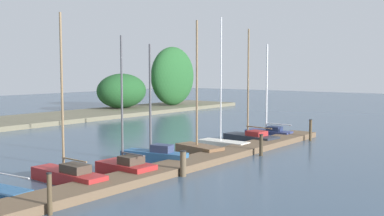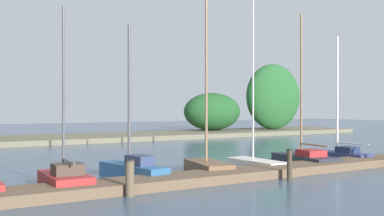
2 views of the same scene
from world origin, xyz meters
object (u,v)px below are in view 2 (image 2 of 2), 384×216
Objects in this scene: sailboat_7 at (254,162)px; sailboat_8 at (303,157)px; sailboat_9 at (340,153)px; mooring_piling_3 at (289,164)px; sailboat_6 at (207,163)px; mooring_piling_2 at (130,178)px; sailboat_5 at (132,168)px; sailboat_4 at (64,178)px.

sailboat_8 is at bearing -97.11° from sailboat_7.
mooring_piling_3 is at bearing 114.13° from sailboat_9.
sailboat_7 is at bearing 87.24° from sailboat_9.
sailboat_7 reaches higher than sailboat_6.
sailboat_9 reaches higher than mooring_piling_2.
sailboat_8 is (9.00, -0.41, -0.06)m from sailboat_5.
sailboat_6 is at bearing 96.98° from sailboat_8.
sailboat_5 is 5.18× the size of mooring_piling_2.
mooring_piling_2 is 0.98× the size of mooring_piling_3.
sailboat_7 is at bearing 73.26° from mooring_piling_3.
sailboat_6 is 1.14× the size of sailboat_9.
sailboat_6 is 5.67m from sailboat_8.
sailboat_6 is 1.01× the size of sailboat_8.
mooring_piling_3 is at bearing 135.55° from sailboat_8.
sailboat_9 is 13.60m from mooring_piling_2.
sailboat_4 is 0.96× the size of sailboat_9.
sailboat_5 is (2.89, 0.90, 0.04)m from sailboat_4.
sailboat_6 is 5.55m from mooring_piling_2.
sailboat_9 is (11.82, -0.25, -0.03)m from sailboat_5.
sailboat_5 is at bearing 65.26° from mooring_piling_2.
mooring_piling_2 is at bearing 112.24° from sailboat_8.
sailboat_7 is at bearing -74.24° from sailboat_6.
sailboat_8 reaches higher than mooring_piling_3.
sailboat_4 is at bearing 99.80° from sailboat_8.
mooring_piling_3 is (-6.69, -3.20, 0.20)m from sailboat_9.
sailboat_7 is 3.49m from mooring_piling_3.
sailboat_9 is at bearing -102.86° from sailboat_5.
sailboat_7 is at bearing -102.72° from sailboat_5.
sailboat_4 reaches higher than mooring_piling_3.
mooring_piling_2 is (1.43, -2.27, 0.19)m from sailboat_4.
sailboat_4 is 11.90m from sailboat_8.
sailboat_4 is at bearing 105.60° from sailboat_6.
mooring_piling_2 is at bearing 143.60° from sailboat_5.
sailboat_5 reaches higher than mooring_piling_3.
sailboat_4 reaches higher than mooring_piling_2.
sailboat_4 is 3.03m from sailboat_5.
sailboat_5 is 0.81× the size of sailboat_6.
sailboat_9 is at bearing 12.42° from mooring_piling_2.
mooring_piling_2 is (-7.59, -3.06, 0.28)m from sailboat_7.
sailboat_9 reaches higher than sailboat_4.
sailboat_6 is 2.82m from sailboat_7.
sailboat_7 reaches higher than mooring_piling_3.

